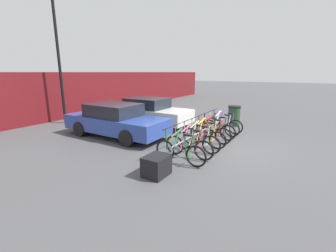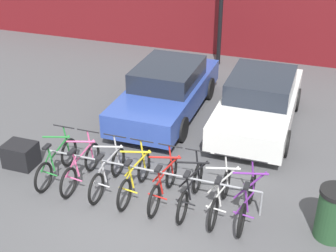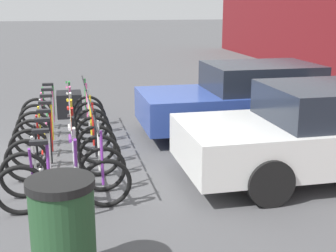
% 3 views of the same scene
% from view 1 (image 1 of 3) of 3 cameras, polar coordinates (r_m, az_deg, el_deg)
% --- Properties ---
extents(ground_plane, '(120.00, 120.00, 0.00)m').
position_cam_1_polar(ground_plane, '(8.68, 13.30, -4.94)').
color(ground_plane, '#4C4C4F').
extents(hoarding_wall, '(36.00, 0.16, 2.69)m').
position_cam_1_polar(hoarding_wall, '(14.40, -25.32, 6.87)').
color(hoarding_wall, maroon).
rests_on(hoarding_wall, ground).
extents(bike_rack, '(4.73, 0.04, 0.57)m').
position_cam_1_polar(bike_rack, '(8.61, 8.85, -1.43)').
color(bike_rack, gray).
rests_on(bike_rack, ground).
extents(bicycle_green, '(0.68, 1.71, 1.05)m').
position_cam_1_polar(bicycle_green, '(6.77, 3.05, -6.50)').
color(bicycle_green, black).
rests_on(bicycle_green, ground).
extents(bicycle_pink, '(0.68, 1.71, 1.05)m').
position_cam_1_polar(bicycle_pink, '(7.27, 5.29, -5.12)').
color(bicycle_pink, black).
rests_on(bicycle_pink, ground).
extents(bicycle_silver, '(0.68, 1.71, 1.05)m').
position_cam_1_polar(bicycle_silver, '(7.82, 7.35, -3.83)').
color(bicycle_silver, black).
rests_on(bicycle_silver, ground).
extents(bicycle_yellow, '(0.68, 1.71, 1.05)m').
position_cam_1_polar(bicycle_yellow, '(8.36, 9.09, -2.74)').
color(bicycle_yellow, black).
rests_on(bicycle_yellow, ground).
extents(bicycle_red, '(0.68, 1.71, 1.05)m').
position_cam_1_polar(bicycle_red, '(8.92, 10.65, -1.76)').
color(bicycle_red, black).
rests_on(bicycle_red, ground).
extents(bicycle_black, '(0.68, 1.71, 1.05)m').
position_cam_1_polar(bicycle_black, '(9.45, 11.91, -0.96)').
color(bicycle_black, black).
rests_on(bicycle_black, ground).
extents(bicycle_white, '(0.68, 1.71, 1.05)m').
position_cam_1_polar(bicycle_white, '(10.01, 13.09, -0.22)').
color(bicycle_white, black).
rests_on(bicycle_white, ground).
extents(bicycle_purple, '(0.68, 1.71, 1.05)m').
position_cam_1_polar(bicycle_purple, '(10.50, 14.02, 0.37)').
color(bicycle_purple, black).
rests_on(bicycle_purple, ground).
extents(car_blue, '(1.91, 4.58, 1.40)m').
position_cam_1_polar(car_blue, '(9.84, -13.14, 1.43)').
color(car_blue, '#2D479E').
rests_on(car_blue, ground).
extents(car_white, '(1.91, 4.42, 1.40)m').
position_cam_1_polar(car_white, '(11.79, -4.96, 3.69)').
color(car_white, silver).
rests_on(car_white, ground).
extents(lamp_post, '(0.24, 0.44, 6.69)m').
position_cam_1_polar(lamp_post, '(13.21, -26.15, 16.60)').
color(lamp_post, black).
rests_on(lamp_post, ground).
extents(trash_bin, '(0.63, 0.63, 1.03)m').
position_cam_1_polar(trash_bin, '(11.94, 16.41, 2.47)').
color(trash_bin, '#234728').
rests_on(trash_bin, ground).
extents(cargo_crate, '(0.70, 0.56, 0.55)m').
position_cam_1_polar(cargo_crate, '(6.06, -2.95, -10.04)').
color(cargo_crate, black).
rests_on(cargo_crate, ground).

